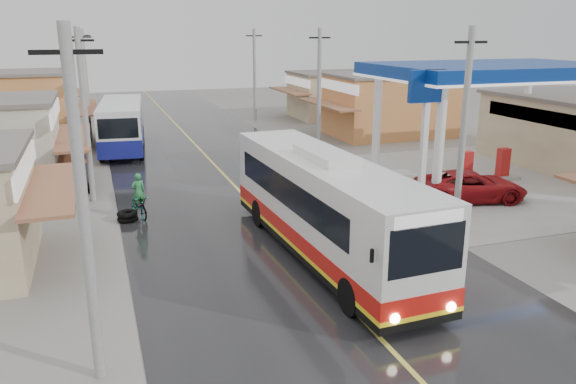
% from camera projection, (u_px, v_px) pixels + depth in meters
% --- Properties ---
extents(ground, '(120.00, 120.00, 0.00)m').
position_uv_depth(ground, '(295.00, 249.00, 20.84)').
color(ground, slate).
rests_on(ground, ground).
extents(road, '(12.00, 90.00, 0.02)m').
position_uv_depth(road, '(212.00, 163.00, 34.46)').
color(road, black).
rests_on(road, ground).
extents(centre_line, '(0.15, 90.00, 0.01)m').
position_uv_depth(centre_line, '(212.00, 162.00, 34.46)').
color(centre_line, '#D8CC4C').
rests_on(centre_line, road).
extents(shopfronts_right, '(11.00, 44.00, 4.80)m').
position_uv_depth(shopfronts_right, '(449.00, 156.00, 36.45)').
color(shopfronts_right, beige).
rests_on(shopfronts_right, ground).
extents(utility_poles_left, '(1.60, 50.00, 8.00)m').
position_uv_depth(utility_poles_left, '(92.00, 168.00, 33.18)').
color(utility_poles_left, gray).
rests_on(utility_poles_left, ground).
extents(utility_poles_right, '(1.60, 36.00, 8.00)m').
position_uv_depth(utility_poles_right, '(318.00, 155.00, 36.66)').
color(utility_poles_right, gray).
rests_on(utility_poles_right, ground).
extents(coach_bus, '(3.23, 12.43, 3.85)m').
position_uv_depth(coach_bus, '(324.00, 206.00, 19.77)').
color(coach_bus, silver).
rests_on(coach_bus, road).
extents(second_bus, '(3.52, 9.97, 3.24)m').
position_uv_depth(second_bus, '(122.00, 125.00, 37.59)').
color(second_bus, silver).
rests_on(second_bus, road).
extents(jeepney, '(5.61, 3.55, 1.44)m').
position_uv_depth(jeepney, '(471.00, 186.00, 26.61)').
color(jeepney, maroon).
rests_on(jeepney, ground).
extents(cyclist, '(1.07, 1.95, 2.00)m').
position_uv_depth(cyclist, '(139.00, 202.00, 24.29)').
color(cyclist, black).
rests_on(cyclist, ground).
extents(tricycle_near, '(2.08, 2.38, 1.69)m').
position_uv_depth(tricycle_near, '(69.00, 173.00, 28.00)').
color(tricycle_near, '#26262D').
rests_on(tricycle_near, ground).
extents(tricycle_far, '(1.43, 2.15, 1.62)m').
position_uv_depth(tricycle_far, '(74.00, 163.00, 30.27)').
color(tricycle_far, '#26262D').
rests_on(tricycle_far, ground).
extents(tyre_stack, '(0.87, 0.87, 0.44)m').
position_uv_depth(tyre_stack, '(127.00, 216.00, 23.85)').
color(tyre_stack, black).
rests_on(tyre_stack, ground).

